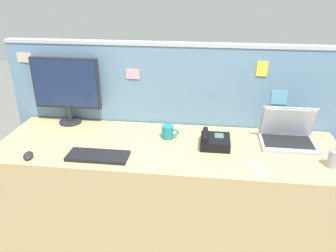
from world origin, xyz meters
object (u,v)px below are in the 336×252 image
at_px(laptop, 288,134).
at_px(desk_phone, 214,141).
at_px(desktop_monitor, 66,86).
at_px(computer_mouse_right_hand, 28,155).
at_px(cell_phone_white_slab, 257,169).
at_px(coffee_mug, 168,132).
at_px(pen_cup, 334,159).
at_px(keyboard_main, 98,156).

distance_m(laptop, desk_phone, 0.50).
bearing_deg(desktop_monitor, computer_mouse_right_hand, -94.98).
distance_m(desktop_monitor, cell_phone_white_slab, 1.47).
relative_size(desk_phone, coffee_mug, 1.65).
relative_size(laptop, pen_cup, 1.98).
xyz_separation_m(computer_mouse_right_hand, pen_cup, (1.83, 0.12, 0.04)).
bearing_deg(laptop, pen_cup, -54.26).
height_order(laptop, pen_cup, laptop).
relative_size(keyboard_main, pen_cup, 2.12).
bearing_deg(desktop_monitor, desk_phone, -13.26).
height_order(desktop_monitor, pen_cup, desktop_monitor).
bearing_deg(keyboard_main, desk_phone, 18.98).
distance_m(desktop_monitor, keyboard_main, 0.69).
distance_m(keyboard_main, coffee_mug, 0.51).
bearing_deg(pen_cup, desk_phone, 165.72).
bearing_deg(desk_phone, keyboard_main, -161.18).
xyz_separation_m(desktop_monitor, laptop, (1.58, -0.14, -0.23)).
relative_size(laptop, cell_phone_white_slab, 2.30).
height_order(laptop, desk_phone, laptop).
bearing_deg(pen_cup, desktop_monitor, 166.35).
bearing_deg(keyboard_main, desktop_monitor, 127.21).
height_order(cell_phone_white_slab, coffee_mug, coffee_mug).
bearing_deg(laptop, coffee_mug, -177.65).
height_order(laptop, coffee_mug, laptop).
bearing_deg(desktop_monitor, laptop, -5.24).
height_order(computer_mouse_right_hand, coffee_mug, coffee_mug).
relative_size(keyboard_main, coffee_mug, 3.19).
xyz_separation_m(desk_phone, cell_phone_white_slab, (0.25, -0.27, -0.03)).
distance_m(keyboard_main, cell_phone_white_slab, 0.96).
bearing_deg(desktop_monitor, coffee_mug, -12.93).
bearing_deg(desktop_monitor, cell_phone_white_slab, -21.35).
bearing_deg(keyboard_main, computer_mouse_right_hand, -172.36).
distance_m(laptop, keyboard_main, 1.25).
height_order(desk_phone, coffee_mug, desk_phone).
distance_m(laptop, computer_mouse_right_hand, 1.68).
distance_m(desktop_monitor, laptop, 1.60).
xyz_separation_m(computer_mouse_right_hand, cell_phone_white_slab, (1.39, 0.03, -0.01)).
bearing_deg(coffee_mug, laptop, 2.35).
bearing_deg(coffee_mug, pen_cup, -14.21).
height_order(desk_phone, pen_cup, pen_cup).
distance_m(desktop_monitor, desk_phone, 1.15).
distance_m(keyboard_main, pen_cup, 1.41).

